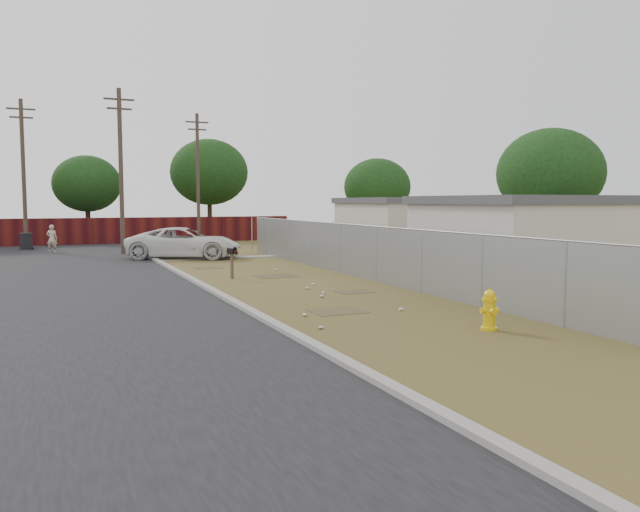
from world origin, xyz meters
name	(u,v)px	position (x,y,z in m)	size (l,w,h in m)	color
ground	(296,286)	(0.00, 0.00, 0.00)	(120.00, 120.00, 0.00)	brown
street	(76,271)	(-6.76, 8.05, 0.02)	(15.10, 60.00, 0.12)	black
chainlink_fence	(364,257)	(3.12, 1.03, 0.80)	(0.10, 27.06, 2.02)	gray
privacy_fence	(77,231)	(-6.00, 25.00, 0.90)	(30.00, 0.12, 1.80)	#4E1410
utility_poles	(118,172)	(-3.67, 20.67, 4.69)	(12.60, 8.24, 9.00)	#483930
houses	(472,231)	(9.70, 3.13, 1.56)	(9.30, 17.24, 3.10)	beige
horizon_trees	(183,176)	(0.84, 23.56, 4.63)	(33.32, 31.94, 7.78)	#352517
fire_hydrant	(489,310)	(1.34, -8.53, 0.45)	(0.44, 0.45, 0.96)	#E3BA0B
mailbox	(232,253)	(-1.46, 2.91, 0.96)	(0.28, 0.53, 1.21)	brown
pickup_truck	(184,243)	(-1.40, 12.08, 0.79)	(2.63, 5.71, 1.59)	silver
pedestrian	(52,239)	(-7.58, 18.60, 0.80)	(0.58, 0.38, 1.60)	tan
trash_bin	(26,241)	(-9.00, 21.57, 0.52)	(0.79, 0.78, 1.00)	black
scattered_litter	(318,295)	(-0.20, -2.30, 0.04)	(3.24, 12.02, 0.07)	silver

